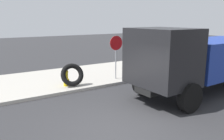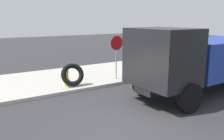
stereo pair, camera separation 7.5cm
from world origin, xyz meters
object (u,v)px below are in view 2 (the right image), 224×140
at_px(loose_tire, 73,75).
at_px(stop_sign, 116,49).
at_px(dump_truck_blue, 199,59).
at_px(fire_hydrant, 66,77).

bearing_deg(loose_tire, stop_sign, 1.34).
xyz_separation_m(stop_sign, dump_truck_blue, (1.92, -3.74, -0.16)).
bearing_deg(stop_sign, dump_truck_blue, -62.89).
xyz_separation_m(fire_hydrant, stop_sign, (2.82, -0.14, 1.18)).
bearing_deg(dump_truck_blue, loose_tire, 140.62).
height_order(loose_tire, stop_sign, stop_sign).
relative_size(fire_hydrant, loose_tire, 0.73).
relative_size(fire_hydrant, stop_sign, 0.35).
relative_size(loose_tire, stop_sign, 0.48).
bearing_deg(stop_sign, loose_tire, -178.66).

